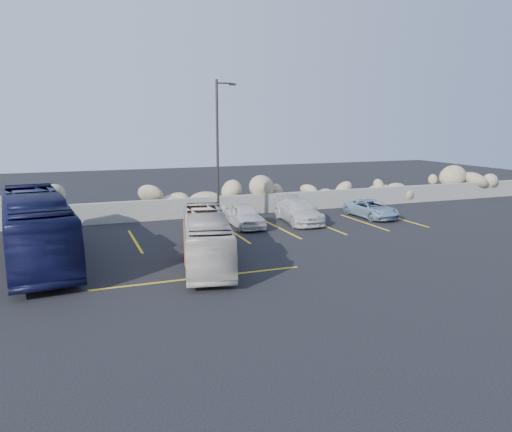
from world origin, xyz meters
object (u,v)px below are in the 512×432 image
object	(u,v)px
tour_coach	(36,228)
car_a	(245,215)
car_d	(371,209)
vintage_bus	(206,238)
lamppost	(218,148)
car_c	(299,211)

from	to	relation	value
tour_coach	car_a	world-z (taller)	tour_coach
car_a	car_d	size ratio (longest dim) A/B	0.97
car_d	vintage_bus	bearing A→B (deg)	-156.31
car_a	lamppost	bearing A→B (deg)	133.99
tour_coach	car_c	size ratio (longest dim) A/B	2.25
vintage_bus	car_d	bearing A→B (deg)	39.15
car_d	lamppost	bearing A→B (deg)	168.32
lamppost	car_a	world-z (taller)	lamppost
lamppost	car_c	size ratio (longest dim) A/B	1.76
car_a	vintage_bus	bearing A→B (deg)	-120.47
car_a	car_c	world-z (taller)	car_c
tour_coach	lamppost	bearing A→B (deg)	20.72
car_a	car_c	bearing A→B (deg)	3.20
vintage_bus	tour_coach	xyz separation A→B (m)	(-6.50, 2.77, 0.38)
tour_coach	car_a	distance (m)	10.98
vintage_bus	car_c	size ratio (longest dim) A/B	1.65
tour_coach	car_a	bearing A→B (deg)	12.52
car_c	car_d	bearing A→B (deg)	1.42
lamppost	vintage_bus	world-z (taller)	lamppost
vintage_bus	car_c	distance (m)	9.64
lamppost	car_c	xyz separation A→B (m)	(4.45, -1.09, -3.64)
tour_coach	car_c	distance (m)	14.22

